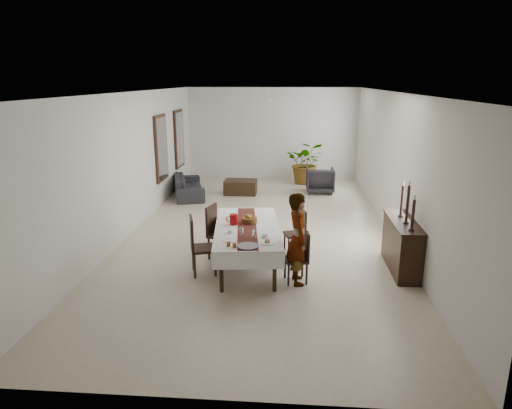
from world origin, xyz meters
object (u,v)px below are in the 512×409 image
object	(u,v)px
woman	(298,239)
sofa	(189,186)
sideboard_body	(402,246)
dining_table_top	(247,229)
red_pitcher	(234,219)

from	to	relation	value
woman	sofa	distance (m)	6.83
woman	sideboard_body	size ratio (longest dim) A/B	1.05
woman	sideboard_body	xyz separation A→B (m)	(1.94, 0.72, -0.35)
dining_table_top	red_pitcher	size ratio (longest dim) A/B	12.00
woman	red_pitcher	bearing A→B (deg)	45.76
red_pitcher	sofa	world-z (taller)	red_pitcher
red_pitcher	sideboard_body	bearing A→B (deg)	-2.10
dining_table_top	woman	xyz separation A→B (m)	(0.96, -0.72, 0.08)
red_pitcher	sofa	size ratio (longest dim) A/B	0.10
sideboard_body	sofa	world-z (taller)	sideboard_body
red_pitcher	sideboard_body	size ratio (longest dim) A/B	0.13
woman	sideboard_body	world-z (taller)	woman
sofa	sideboard_body	bearing A→B (deg)	-151.02
sideboard_body	red_pitcher	bearing A→B (deg)	177.90
red_pitcher	woman	bearing A→B (deg)	-34.37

